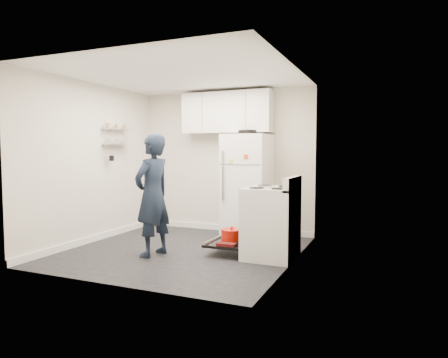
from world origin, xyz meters
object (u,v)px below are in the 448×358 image
at_px(open_oven_door, 231,239).
at_px(refrigerator, 247,186).
at_px(electric_range, 270,223).
at_px(person, 153,195).

height_order(open_oven_door, refrigerator, refrigerator).
distance_m(electric_range, open_oven_door, 0.66).
bearing_deg(electric_range, refrigerator, 123.35).
bearing_deg(electric_range, person, -160.61).
xyz_separation_m(open_oven_door, person, (-0.92, -0.58, 0.64)).
height_order(open_oven_door, person, person).
height_order(electric_range, open_oven_door, electric_range).
bearing_deg(person, electric_range, 119.75).
height_order(refrigerator, person, refrigerator).
bearing_deg(electric_range, open_oven_door, 175.43).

